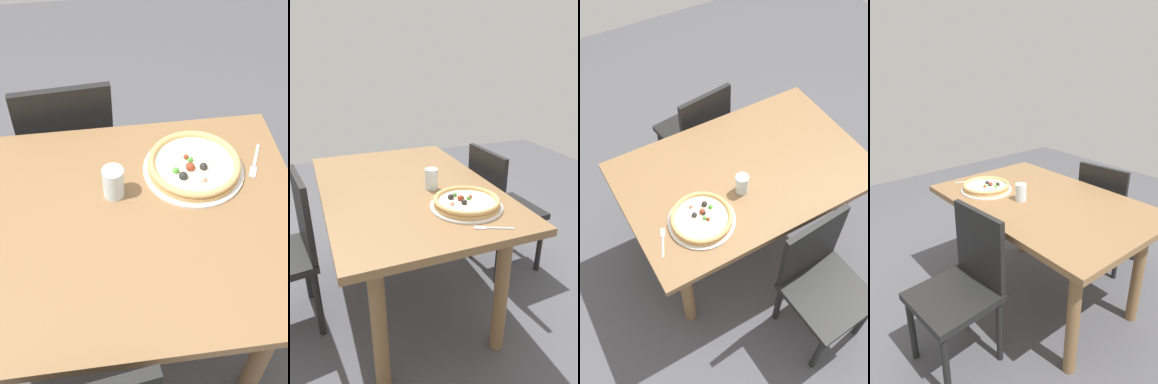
# 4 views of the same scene
# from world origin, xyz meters

# --- Properties ---
(ground_plane) EXTENTS (6.00, 6.00, 0.00)m
(ground_plane) POSITION_xyz_m (0.00, 0.00, 0.00)
(ground_plane) COLOR #4C4C51
(dining_table) EXTENTS (1.37, 0.89, 0.75)m
(dining_table) POSITION_xyz_m (0.00, 0.00, 0.64)
(dining_table) COLOR olive
(dining_table) RESTS_ON ground
(chair_near) EXTENTS (0.43, 0.43, 0.87)m
(chair_near) POSITION_xyz_m (0.08, -0.66, 0.47)
(chair_near) COLOR black
(chair_near) RESTS_ON ground
(chair_far) EXTENTS (0.45, 0.45, 0.87)m
(chair_far) POSITION_xyz_m (0.03, 0.66, 0.47)
(chair_far) COLOR black
(chair_far) RESTS_ON ground
(plate) EXTENTS (0.34, 0.34, 0.01)m
(plate) POSITION_xyz_m (-0.36, -0.18, 0.75)
(plate) COLOR white
(plate) RESTS_ON dining_table
(pizza) EXTENTS (0.31, 0.31, 0.05)m
(pizza) POSITION_xyz_m (-0.36, -0.18, 0.78)
(pizza) COLOR tan
(pizza) RESTS_ON plate
(fork) EXTENTS (0.08, 0.16, 0.00)m
(fork) POSITION_xyz_m (-0.58, -0.19, 0.75)
(fork) COLOR silver
(fork) RESTS_ON dining_table
(drinking_glass) EXTENTS (0.07, 0.07, 0.11)m
(drinking_glass) POSITION_xyz_m (-0.09, -0.11, 0.80)
(drinking_glass) COLOR silver
(drinking_glass) RESTS_ON dining_table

